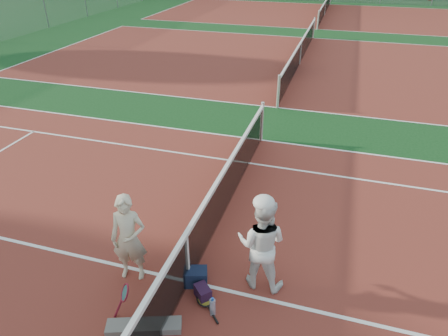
% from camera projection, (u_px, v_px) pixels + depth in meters
% --- Properties ---
extents(ground, '(130.00, 130.00, 0.00)m').
position_uv_depth(ground, '(189.00, 282.00, 6.49)').
color(ground, '#0F3915').
rests_on(ground, ground).
extents(court_main, '(23.77, 10.97, 0.01)m').
position_uv_depth(court_main, '(189.00, 282.00, 6.49)').
color(court_main, maroon).
rests_on(court_main, ground).
extents(court_far_a, '(23.77, 10.97, 0.01)m').
position_uv_depth(court_far_a, '(299.00, 64.00, 17.67)').
color(court_far_a, maroon).
rests_on(court_far_a, ground).
extents(court_far_b, '(23.77, 10.97, 0.01)m').
position_uv_depth(court_far_b, '(324.00, 15.00, 28.85)').
color(court_far_b, maroon).
rests_on(court_far_b, ground).
extents(net_main, '(0.10, 10.98, 1.02)m').
position_uv_depth(net_main, '(187.00, 258.00, 6.23)').
color(net_main, black).
rests_on(net_main, ground).
extents(net_far_a, '(0.10, 10.98, 1.02)m').
position_uv_depth(net_far_a, '(301.00, 52.00, 17.41)').
color(net_far_a, black).
rests_on(net_far_a, ground).
extents(net_far_b, '(0.10, 10.98, 1.02)m').
position_uv_depth(net_far_b, '(325.00, 7.00, 28.59)').
color(net_far_b, black).
rests_on(net_far_b, ground).
extents(player_a, '(0.63, 0.48, 1.55)m').
position_uv_depth(player_a, '(129.00, 238.00, 6.24)').
color(player_a, beige).
rests_on(player_a, ground).
extents(player_b, '(0.80, 0.63, 1.61)m').
position_uv_depth(player_b, '(261.00, 244.00, 6.09)').
color(player_b, white).
rests_on(player_b, ground).
extents(racket_red, '(0.39, 0.38, 0.56)m').
position_uv_depth(racket_red, '(126.00, 300.00, 5.81)').
color(racket_red, maroon).
rests_on(racket_red, ground).
extents(racket_black_held, '(0.30, 0.33, 0.58)m').
position_uv_depth(racket_black_held, '(264.00, 271.00, 6.30)').
color(racket_black_held, black).
rests_on(racket_black_held, ground).
extents(racket_spare, '(0.61, 0.62, 0.08)m').
position_uv_depth(racket_spare, '(204.00, 300.00, 6.12)').
color(racket_spare, black).
rests_on(racket_spare, ground).
extents(sports_bag_navy, '(0.43, 0.35, 0.29)m').
position_uv_depth(sports_bag_navy, '(196.00, 277.00, 6.39)').
color(sports_bag_navy, black).
rests_on(sports_bag_navy, ground).
extents(sports_bag_purple, '(0.33, 0.33, 0.22)m').
position_uv_depth(sports_bag_purple, '(203.00, 293.00, 6.15)').
color(sports_bag_purple, black).
rests_on(sports_bag_purple, ground).
extents(net_cover_canvas, '(1.08, 0.59, 0.11)m').
position_uv_depth(net_cover_canvas, '(144.00, 326.00, 5.68)').
color(net_cover_canvas, '#645F5A').
rests_on(net_cover_canvas, ground).
extents(water_bottle, '(0.09, 0.09, 0.30)m').
position_uv_depth(water_bottle, '(213.00, 307.00, 5.86)').
color(water_bottle, silver).
rests_on(water_bottle, ground).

